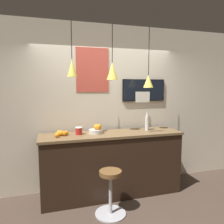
% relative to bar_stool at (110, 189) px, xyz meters
% --- Properties ---
extents(ground_plane, '(14.00, 14.00, 0.00)m').
position_rel_bar_stool_xyz_m(ground_plane, '(0.19, -0.13, -0.38)').
color(ground_plane, '#47382D').
extents(back_wall, '(8.00, 0.06, 2.90)m').
position_rel_bar_stool_xyz_m(back_wall, '(0.19, 0.97, 1.07)').
color(back_wall, beige).
rests_on(back_wall, ground_plane).
extents(service_counter, '(2.34, 0.60, 1.06)m').
position_rel_bar_stool_xyz_m(service_counter, '(0.19, 0.56, 0.15)').
color(service_counter, black).
rests_on(service_counter, ground_plane).
extents(bar_stool, '(0.44, 0.44, 0.65)m').
position_rel_bar_stool_xyz_m(bar_stool, '(0.00, 0.00, 0.00)').
color(bar_stool, '#B7B7BC').
rests_on(bar_stool, ground_plane).
extents(fruit_bowl, '(0.22, 0.22, 0.15)m').
position_rel_bar_stool_xyz_m(fruit_bowl, '(-0.06, 0.61, 0.75)').
color(fruit_bowl, beige).
rests_on(fruit_bowl, service_counter).
extents(orange_pile, '(0.22, 0.25, 0.08)m').
position_rel_bar_stool_xyz_m(orange_pile, '(-0.63, 0.61, 0.72)').
color(orange_pile, orange).
rests_on(orange_pile, service_counter).
extents(juice_bottle, '(0.07, 0.07, 0.32)m').
position_rel_bar_stool_xyz_m(juice_bottle, '(0.85, 0.61, 0.81)').
color(juice_bottle, silver).
rests_on(juice_bottle, service_counter).
extents(spread_jar, '(0.11, 0.11, 0.12)m').
position_rel_bar_stool_xyz_m(spread_jar, '(-0.35, 0.61, 0.74)').
color(spread_jar, red).
rests_on(spread_jar, service_counter).
extents(pendant_lamp_left, '(0.15, 0.15, 0.83)m').
position_rel_bar_stool_xyz_m(pendant_lamp_left, '(-0.44, 0.55, 1.72)').
color(pendant_lamp_left, black).
extents(pendant_lamp_middle, '(0.18, 0.18, 0.87)m').
position_rel_bar_stool_xyz_m(pendant_lamp_middle, '(0.19, 0.55, 1.69)').
color(pendant_lamp_middle, black).
extents(pendant_lamp_right, '(0.17, 0.17, 1.00)m').
position_rel_bar_stool_xyz_m(pendant_lamp_right, '(0.82, 0.55, 1.54)').
color(pendant_lamp_right, black).
extents(mounted_tv, '(0.83, 0.04, 0.40)m').
position_rel_bar_stool_xyz_m(mounted_tv, '(0.91, 0.92, 1.37)').
color(mounted_tv, black).
extents(hanging_menu_board, '(0.24, 0.01, 0.17)m').
position_rel_bar_stool_xyz_m(hanging_menu_board, '(0.63, 0.34, 1.28)').
color(hanging_menu_board, white).
extents(wall_poster, '(0.57, 0.01, 0.76)m').
position_rel_bar_stool_xyz_m(wall_poster, '(-0.05, 0.94, 1.73)').
color(wall_poster, '#C64C3D').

